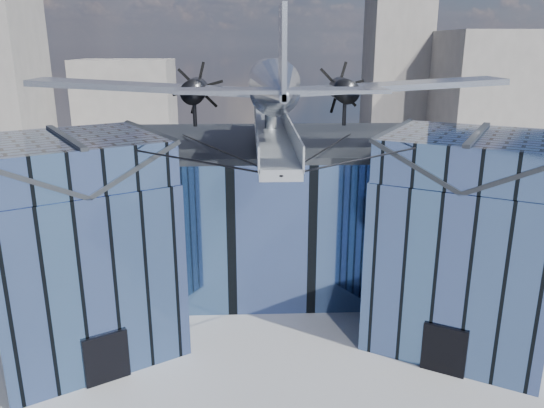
{
  "coord_description": "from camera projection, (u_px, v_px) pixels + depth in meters",
  "views": [
    {
      "loc": [
        -1.24,
        -27.7,
        16.2
      ],
      "look_at": [
        0.0,
        2.0,
        7.2
      ],
      "focal_mm": 35.0,
      "sensor_mm": 36.0,
      "label": 1
    }
  ],
  "objects": [
    {
      "name": "ground_plane",
      "position": [
        273.0,
        331.0,
        31.23
      ],
      "size": [
        120.0,
        120.0,
        0.0
      ],
      "primitive_type": "plane",
      "color": "gray"
    },
    {
      "name": "bg_towers",
      "position": [
        268.0,
        88.0,
        76.67
      ],
      "size": [
        77.0,
        24.5,
        26.0
      ],
      "color": "slate",
      "rests_on": "ground"
    },
    {
      "name": "museum",
      "position": [
        270.0,
        211.0,
        35.19
      ],
      "size": [
        32.88,
        24.5,
        17.6
      ],
      "color": "#476291",
      "rests_on": "ground"
    }
  ]
}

